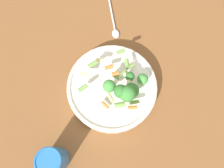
{
  "coord_description": "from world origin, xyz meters",
  "views": [
    {
      "loc": [
        -0.06,
        -0.18,
        0.69
      ],
      "look_at": [
        0.0,
        0.0,
        0.07
      ],
      "focal_mm": 35.0,
      "sensor_mm": 36.0,
      "label": 1
    }
  ],
  "objects": [
    {
      "name": "spoon",
      "position": [
        0.08,
        0.23,
        0.0
      ],
      "size": [
        0.04,
        0.18,
        0.01
      ],
      "rotation": [
        0.0,
        0.0,
        10.84
      ],
      "color": "silver",
      "rests_on": "ground_plane"
    },
    {
      "name": "cup",
      "position": [
        -0.22,
        -0.15,
        0.06
      ],
      "size": [
        0.07,
        0.07,
        0.11
      ],
      "color": "#2366B2",
      "rests_on": "ground_plane"
    },
    {
      "name": "bowl",
      "position": [
        0.0,
        0.0,
        0.03
      ],
      "size": [
        0.28,
        0.28,
        0.05
      ],
      "color": "silver",
      "rests_on": "ground_plane"
    },
    {
      "name": "ground_plane",
      "position": [
        0.0,
        0.0,
        0.0
      ],
      "size": [
        3.0,
        3.0,
        0.0
      ],
      "primitive_type": "plane",
      "color": "brown"
    },
    {
      "name": "pasta_salad",
      "position": [
        0.03,
        -0.03,
        0.1
      ],
      "size": [
        0.21,
        0.19,
        0.09
      ],
      "color": "#8CB766",
      "rests_on": "bowl"
    }
  ]
}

